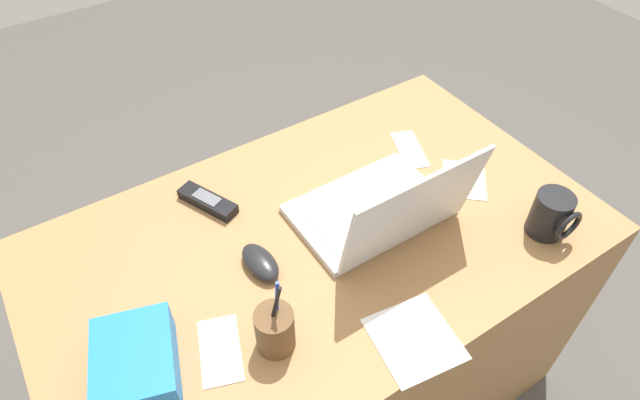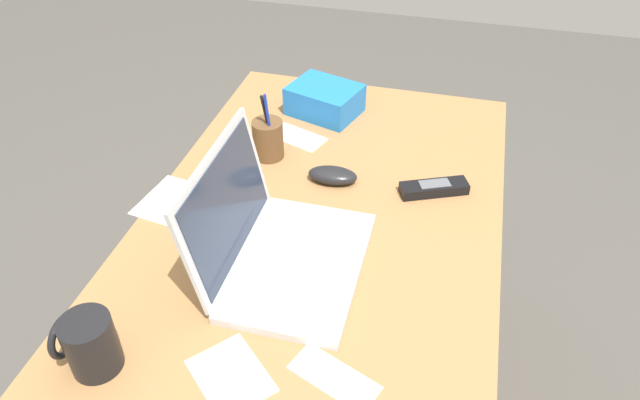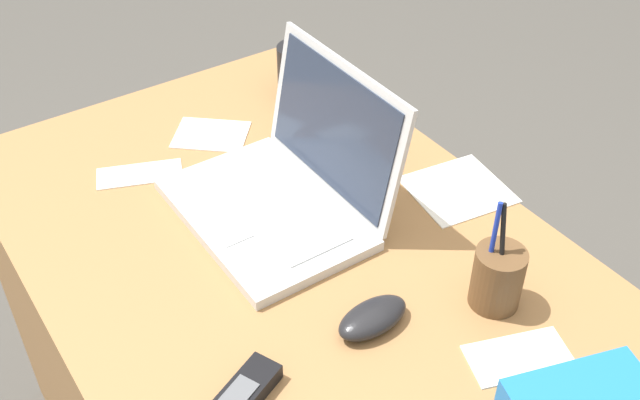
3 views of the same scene
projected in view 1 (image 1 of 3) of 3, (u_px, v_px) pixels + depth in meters
The scene contains 12 objects.
ground_plane at pixel (319, 383), 1.70m from camera, with size 6.00×6.00×0.00m, color #4C4944.
desk at pixel (319, 322), 1.45m from camera, with size 1.25×0.75×0.72m, color #9E7042.
laptop at pixel (382, 210), 1.18m from camera, with size 0.34×0.28×0.24m.
computer_mouse at pixel (260, 262), 1.12m from camera, with size 0.06×0.11×0.03m, color black.
coffee_mug_white at pixel (551, 215), 1.16m from camera, with size 0.08×0.09×0.11m.
cordless_phone at pixel (208, 201), 1.25m from camera, with size 0.10×0.16×0.03m.
pen_holder at pixel (275, 329), 0.97m from camera, with size 0.07×0.07×0.18m.
snack_bag at pixel (136, 364), 0.94m from camera, with size 0.14×0.18×0.08m, color blue.
paper_note_near_laptop at pixel (410, 149), 1.40m from camera, with size 0.06×0.15×0.00m, color white.
paper_note_left at pixel (414, 339), 1.01m from camera, with size 0.15×0.16×0.00m, color white.
paper_note_right at pixel (464, 180), 1.32m from camera, with size 0.10×0.13×0.00m, color white.
paper_note_front at pixel (220, 350), 0.99m from camera, with size 0.07×0.14×0.00m, color white.
Camera 1 is at (0.42, 0.65, 1.62)m, focal length 30.13 mm.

